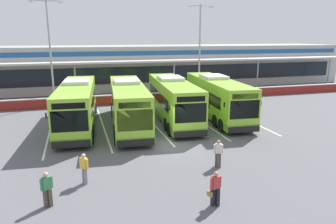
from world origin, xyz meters
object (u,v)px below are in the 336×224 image
Objects in this scene: pedestrian_child at (47,188)px; lamp_post_centre at (200,45)px; coach_bus_leftmost at (77,106)px; coach_bus_right_centre at (216,98)px; pedestrian_near_bin at (84,168)px; lamp_post_west at (50,46)px; coach_bus_left_centre at (128,105)px; pedestrian_with_handbag at (215,188)px; pedestrian_in_dark_coat at (218,153)px; coach_bus_centre at (173,100)px.

lamp_post_centre is (16.27, 22.78, 5.42)m from pedestrian_child.
coach_bus_leftmost is 1.00× the size of coach_bus_right_centre.
coach_bus_right_centre is 16.28m from pedestrian_near_bin.
coach_bus_leftmost is 12.84m from pedestrian_child.
pedestrian_near_bin is 21.33m from lamp_post_west.
lamp_post_centre is (2.40, 10.28, 4.50)m from coach_bus_right_centre.
pedestrian_child is at bearing -115.23° from coach_bus_left_centre.
pedestrian_child is 2.43m from pedestrian_near_bin.
coach_bus_left_centre is 16.00m from lamp_post_centre.
pedestrian_near_bin is 0.15× the size of lamp_post_centre.
pedestrian_in_dark_coat is (1.97, 3.85, 0.02)m from pedestrian_with_handbag.
coach_bus_leftmost is 7.61× the size of pedestrian_child.
coach_bus_centre is 4.19m from coach_bus_right_centre.
lamp_post_west is at bearing 92.17° from pedestrian_child.
coach_bus_left_centre is 7.61× the size of pedestrian_with_handbag.
pedestrian_child is at bearing -125.53° from lamp_post_centre.
pedestrian_in_dark_coat is 0.15× the size of lamp_post_west.
pedestrian_in_dark_coat is at bearing 62.89° from pedestrian_with_handbag.
pedestrian_near_bin is at bearing -111.43° from coach_bus_left_centre.
pedestrian_in_dark_coat is at bearing 0.20° from pedestrian_near_bin.
lamp_post_west is (-7.89, 24.31, 5.43)m from pedestrian_with_handbag.
coach_bus_left_centre is 10.59m from pedestrian_in_dark_coat.
pedestrian_child is 0.15× the size of lamp_post_centre.
coach_bus_left_centre is at bearing 64.77° from pedestrian_child.
pedestrian_child is 28.51m from lamp_post_centre.
lamp_post_west reaches higher than pedestrian_child.
coach_bus_right_centre is at bearing 65.56° from pedestrian_in_dark_coat.
pedestrian_in_dark_coat is (3.47, -9.96, -0.91)m from coach_bus_left_centre.
coach_bus_centre is 7.61× the size of pedestrian_near_bin.
coach_bus_right_centre is 11.76m from pedestrian_in_dark_coat.
coach_bus_leftmost is at bearing 166.91° from coach_bus_left_centre.
pedestrian_child is (-9.68, -12.62, -0.91)m from coach_bus_centre.
lamp_post_centre is (7.25, 20.96, 5.42)m from pedestrian_in_dark_coat.
lamp_post_west reaches higher than coach_bus_leftmost.
coach_bus_left_centre is at bearing -175.08° from coach_bus_right_centre.
coach_bus_leftmost is 1.00× the size of coach_bus_left_centre.
coach_bus_leftmost is 13.26m from pedestrian_in_dark_coat.
lamp_post_centre is (9.22, 24.81, 5.43)m from pedestrian_with_handbag.
pedestrian_with_handbag is at bearing -35.22° from pedestrian_near_bin.
pedestrian_with_handbag is at bearing -72.01° from lamp_post_west.
coach_bus_centre is 15.93m from pedestrian_child.
coach_bus_right_centre is 16.07m from pedestrian_with_handbag.
coach_bus_left_centre reaches higher than pedestrian_in_dark_coat.
lamp_post_centre reaches higher than pedestrian_with_handbag.
pedestrian_near_bin is (-8.05, -10.83, -0.91)m from coach_bus_centre.
coach_bus_left_centre is 7.61× the size of pedestrian_child.
pedestrian_child is (-5.55, -11.78, -0.91)m from coach_bus_left_centre.
coach_bus_right_centre reaches higher than pedestrian_in_dark_coat.
pedestrian_with_handbag is (5.53, -14.75, -0.93)m from coach_bus_leftmost.
coach_bus_left_centre is 1.00× the size of coach_bus_centre.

